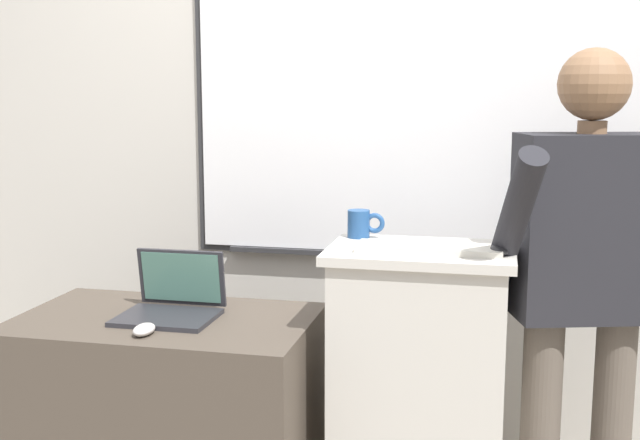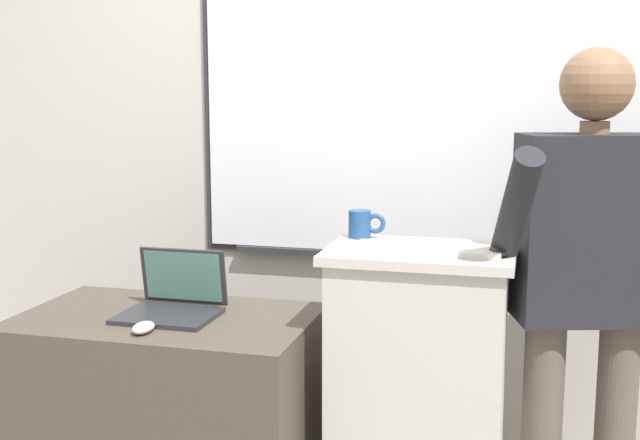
% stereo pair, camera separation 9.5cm
% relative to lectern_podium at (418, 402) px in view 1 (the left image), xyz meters
% --- Properties ---
extents(back_wall, '(6.40, 0.17, 2.87)m').
position_rel_lectern_podium_xyz_m(back_wall, '(-0.28, 0.68, 0.92)').
color(back_wall, beige).
rests_on(back_wall, ground_plane).
extents(lectern_podium, '(0.58, 0.41, 1.03)m').
position_rel_lectern_podium_xyz_m(lectern_podium, '(0.00, 0.00, 0.00)').
color(lectern_podium, beige).
rests_on(lectern_podium, ground_plane).
extents(side_desk, '(0.98, 0.60, 0.77)m').
position_rel_lectern_podium_xyz_m(side_desk, '(-0.84, -0.09, -0.13)').
color(side_desk, '#4C4238').
rests_on(side_desk, ground_plane).
extents(person_presenter, '(0.61, 0.62, 1.65)m').
position_rel_lectern_podium_xyz_m(person_presenter, '(0.51, 0.15, 0.44)').
color(person_presenter, brown).
rests_on(person_presenter, ground_plane).
extents(laptop, '(0.31, 0.28, 0.21)m').
position_rel_lectern_podium_xyz_m(laptop, '(-0.82, -0.06, 0.31)').
color(laptop, '#28282D').
rests_on(laptop, side_desk).
extents(wireless_keyboard, '(0.44, 0.14, 0.02)m').
position_rel_lectern_podium_xyz_m(wireless_keyboard, '(0.03, -0.05, 0.52)').
color(wireless_keyboard, beige).
rests_on(wireless_keyboard, lectern_podium).
extents(computer_mouse_by_laptop, '(0.06, 0.10, 0.03)m').
position_rel_lectern_podium_xyz_m(computer_mouse_by_laptop, '(-0.82, -0.28, 0.27)').
color(computer_mouse_by_laptop, silver).
rests_on(computer_mouse_by_laptop, side_desk).
extents(computer_mouse_by_keyboard, '(0.06, 0.10, 0.03)m').
position_rel_lectern_podium_xyz_m(computer_mouse_by_keyboard, '(0.24, -0.05, 0.53)').
color(computer_mouse_by_keyboard, black).
rests_on(computer_mouse_by_keyboard, lectern_podium).
extents(coffee_mug, '(0.13, 0.07, 0.09)m').
position_rel_lectern_podium_xyz_m(coffee_mug, '(-0.22, 0.14, 0.56)').
color(coffee_mug, '#234C84').
rests_on(coffee_mug, lectern_podium).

